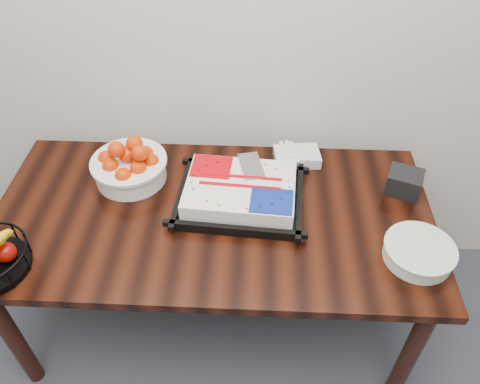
{
  "coord_description": "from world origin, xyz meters",
  "views": [
    {
      "loc": [
        0.18,
        0.67,
        2.12
      ],
      "look_at": [
        0.11,
        2.04,
        0.83
      ],
      "focal_mm": 35.0,
      "sensor_mm": 36.0,
      "label": 1
    }
  ],
  "objects_px": {
    "tangerine_bowl": "(129,162)",
    "table": "(213,227)",
    "cake_tray": "(240,193)",
    "napkin_box": "(404,182)",
    "plate_stack": "(419,252)"
  },
  "relations": [
    {
      "from": "plate_stack",
      "to": "napkin_box",
      "type": "relative_size",
      "value": 1.88
    },
    {
      "from": "table",
      "to": "tangerine_bowl",
      "type": "relative_size",
      "value": 5.48
    },
    {
      "from": "cake_tray",
      "to": "napkin_box",
      "type": "relative_size",
      "value": 3.85
    },
    {
      "from": "table",
      "to": "tangerine_bowl",
      "type": "xyz_separation_m",
      "value": [
        -0.38,
        0.2,
        0.18
      ]
    },
    {
      "from": "tangerine_bowl",
      "to": "plate_stack",
      "type": "distance_m",
      "value": 1.22
    },
    {
      "from": "table",
      "to": "napkin_box",
      "type": "distance_m",
      "value": 0.83
    },
    {
      "from": "plate_stack",
      "to": "napkin_box",
      "type": "xyz_separation_m",
      "value": [
        0.02,
        0.37,
        0.02
      ]
    },
    {
      "from": "plate_stack",
      "to": "napkin_box",
      "type": "height_order",
      "value": "napkin_box"
    },
    {
      "from": "table",
      "to": "plate_stack",
      "type": "height_order",
      "value": "plate_stack"
    },
    {
      "from": "tangerine_bowl",
      "to": "table",
      "type": "bearing_deg",
      "value": -27.66
    },
    {
      "from": "table",
      "to": "cake_tray",
      "type": "distance_m",
      "value": 0.19
    },
    {
      "from": "tangerine_bowl",
      "to": "plate_stack",
      "type": "height_order",
      "value": "tangerine_bowl"
    },
    {
      "from": "cake_tray",
      "to": "napkin_box",
      "type": "xyz_separation_m",
      "value": [
        0.69,
        0.09,
        0.0
      ]
    },
    {
      "from": "plate_stack",
      "to": "cake_tray",
      "type": "bearing_deg",
      "value": 157.87
    },
    {
      "from": "table",
      "to": "tangerine_bowl",
      "type": "height_order",
      "value": "tangerine_bowl"
    }
  ]
}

